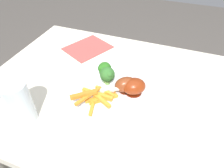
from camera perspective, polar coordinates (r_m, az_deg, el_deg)
name	(u,v)px	position (r m, az deg, el deg)	size (l,w,h in m)	color
dining_table	(131,118)	(0.75, 5.40, -9.50)	(1.00, 0.65, 0.72)	silver
dinner_plate	(112,90)	(0.65, 0.00, -1.72)	(0.30, 0.30, 0.01)	white
broccoli_floret_front	(108,73)	(0.64, -1.26, 2.97)	(0.05, 0.05, 0.06)	#7AAB4E
broccoli_floret_middle	(107,74)	(0.65, -1.51, 2.70)	(0.04, 0.04, 0.05)	#86B657
broccoli_floret_back	(104,69)	(0.66, -2.20, 4.10)	(0.04, 0.05, 0.06)	#77A94C
carrot_fries_pile	(97,97)	(0.60, -4.15, -3.66)	(0.12, 0.11, 0.04)	orange
chicken_drumstick_near	(124,85)	(0.62, 3.41, -0.26)	(0.11, 0.10, 0.05)	#59210F
chicken_drumstick_far	(134,87)	(0.62, 6.21, -0.78)	(0.12, 0.09, 0.05)	#5C1A09
water_glass	(19,103)	(0.59, -24.56, -4.82)	(0.07, 0.07, 0.13)	silver
napkin	(88,48)	(0.87, -6.82, 9.99)	(0.17, 0.14, 0.00)	#B74C47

